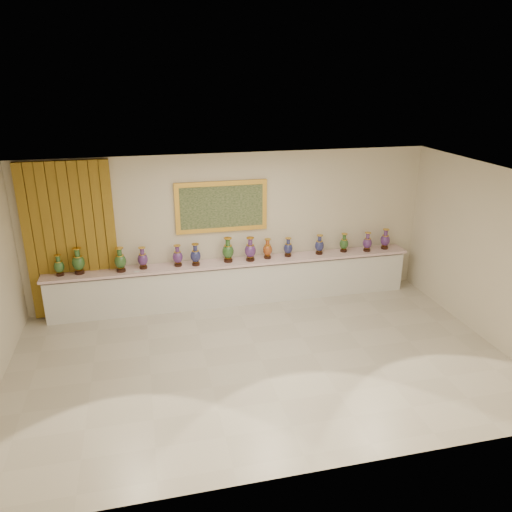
{
  "coord_description": "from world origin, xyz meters",
  "views": [
    {
      "loc": [
        -1.69,
        -6.85,
        4.43
      ],
      "look_at": [
        0.31,
        1.7,
        1.18
      ],
      "focal_mm": 35.0,
      "sensor_mm": 36.0,
      "label": 1
    }
  ],
  "objects_px": {
    "vase_0": "(59,266)",
    "vase_1": "(78,262)",
    "vase_2": "(120,261)",
    "counter": "(235,282)"
  },
  "relations": [
    {
      "from": "vase_1",
      "to": "vase_2",
      "type": "xyz_separation_m",
      "value": [
        0.75,
        -0.07,
        -0.01
      ]
    },
    {
      "from": "vase_0",
      "to": "vase_2",
      "type": "bearing_deg",
      "value": -2.89
    },
    {
      "from": "vase_0",
      "to": "vase_1",
      "type": "bearing_deg",
      "value": 2.04
    },
    {
      "from": "vase_1",
      "to": "vase_0",
      "type": "bearing_deg",
      "value": -177.96
    },
    {
      "from": "vase_0",
      "to": "vase_2",
      "type": "distance_m",
      "value": 1.1
    },
    {
      "from": "vase_1",
      "to": "vase_2",
      "type": "height_order",
      "value": "vase_1"
    },
    {
      "from": "counter",
      "to": "vase_2",
      "type": "xyz_separation_m",
      "value": [
        -2.18,
        -0.06,
        0.68
      ]
    },
    {
      "from": "vase_1",
      "to": "vase_2",
      "type": "distance_m",
      "value": 0.76
    },
    {
      "from": "vase_0",
      "to": "vase_1",
      "type": "xyz_separation_m",
      "value": [
        0.34,
        0.01,
        0.04
      ]
    },
    {
      "from": "vase_0",
      "to": "vase_2",
      "type": "height_order",
      "value": "vase_2"
    }
  ]
}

